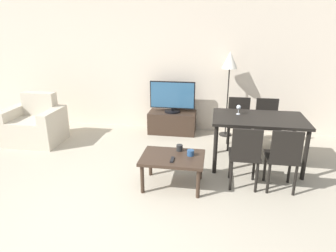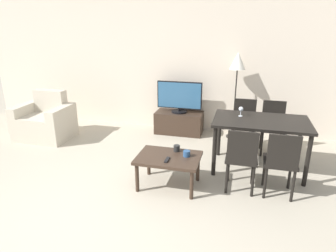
{
  "view_description": "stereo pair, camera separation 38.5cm",
  "coord_description": "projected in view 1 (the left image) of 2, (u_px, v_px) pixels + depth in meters",
  "views": [
    {
      "loc": [
        1.23,
        -2.37,
        2.1
      ],
      "look_at": [
        0.55,
        1.75,
        0.65
      ],
      "focal_mm": 32.0,
      "sensor_mm": 36.0,
      "label": 1
    },
    {
      "loc": [
        1.6,
        -2.29,
        2.1
      ],
      "look_at": [
        0.55,
        1.75,
        0.65
      ],
      "focal_mm": 32.0,
      "sensor_mm": 36.0,
      "label": 2
    }
  ],
  "objects": [
    {
      "name": "wine_glass_left",
      "position": [
        239.0,
        108.0,
        4.52
      ],
      "size": [
        0.07,
        0.07,
        0.15
      ],
      "color": "silver",
      "rests_on": "dining_table"
    },
    {
      "name": "coffee_table",
      "position": [
        173.0,
        160.0,
        3.95
      ],
      "size": [
        0.83,
        0.59,
        0.43
      ],
      "color": "#38281E",
      "rests_on": "ground_plane"
    },
    {
      "name": "cup_colored_far",
      "position": [
        191.0,
        153.0,
        3.94
      ],
      "size": [
        0.09,
        0.09,
        0.08
      ],
      "color": "navy",
      "rests_on": "coffee_table"
    },
    {
      "name": "remote_primary",
      "position": [
        172.0,
        160.0,
        3.81
      ],
      "size": [
        0.04,
        0.15,
        0.02
      ],
      "color": "black",
      "rests_on": "coffee_table"
    },
    {
      "name": "armchair",
      "position": [
        35.0,
        125.0,
        5.47
      ],
      "size": [
        0.97,
        0.75,
        0.88
      ],
      "color": "beige",
      "rests_on": "ground_plane"
    },
    {
      "name": "tv",
      "position": [
        172.0,
        97.0,
        5.8
      ],
      "size": [
        0.87,
        0.31,
        0.61
      ],
      "color": "black",
      "rests_on": "tv_stand"
    },
    {
      "name": "wall_back",
      "position": [
        155.0,
        62.0,
        5.94
      ],
      "size": [
        7.95,
        0.06,
        2.7
      ],
      "color": "beige",
      "rests_on": "ground_plane"
    },
    {
      "name": "dining_table",
      "position": [
        259.0,
        123.0,
        4.44
      ],
      "size": [
        1.35,
        0.83,
        0.78
      ],
      "color": "black",
      "rests_on": "ground_plane"
    },
    {
      "name": "dining_chair_near",
      "position": [
        245.0,
        154.0,
        3.86
      ],
      "size": [
        0.4,
        0.4,
        0.87
      ],
      "color": "black",
      "rests_on": "ground_plane"
    },
    {
      "name": "floor_lamp",
      "position": [
        230.0,
        65.0,
        5.46
      ],
      "size": [
        0.28,
        0.28,
        1.61
      ],
      "color": "black",
      "rests_on": "ground_plane"
    },
    {
      "name": "ground_plane",
      "position": [
        88.0,
        237.0,
        3.09
      ],
      "size": [
        18.0,
        18.0,
        0.0
      ],
      "primitive_type": "plane",
      "color": "#B2A893"
    },
    {
      "name": "tv_stand",
      "position": [
        172.0,
        122.0,
        5.97
      ],
      "size": [
        0.92,
        0.46,
        0.43
      ],
      "color": "#38281E",
      "rests_on": "ground_plane"
    },
    {
      "name": "dining_chair_far_left",
      "position": [
        238.0,
        120.0,
        5.21
      ],
      "size": [
        0.4,
        0.4,
        0.87
      ],
      "color": "black",
      "rests_on": "ground_plane"
    },
    {
      "name": "dining_chair_near_right",
      "position": [
        283.0,
        156.0,
        3.79
      ],
      "size": [
        0.4,
        0.4,
        0.87
      ],
      "color": "black",
      "rests_on": "ground_plane"
    },
    {
      "name": "dining_chair_far",
      "position": [
        267.0,
        121.0,
        5.13
      ],
      "size": [
        0.4,
        0.4,
        0.87
      ],
      "color": "black",
      "rests_on": "ground_plane"
    },
    {
      "name": "cup_white_near",
      "position": [
        180.0,
        148.0,
        4.09
      ],
      "size": [
        0.09,
        0.09,
        0.09
      ],
      "color": "black",
      "rests_on": "coffee_table"
    }
  ]
}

